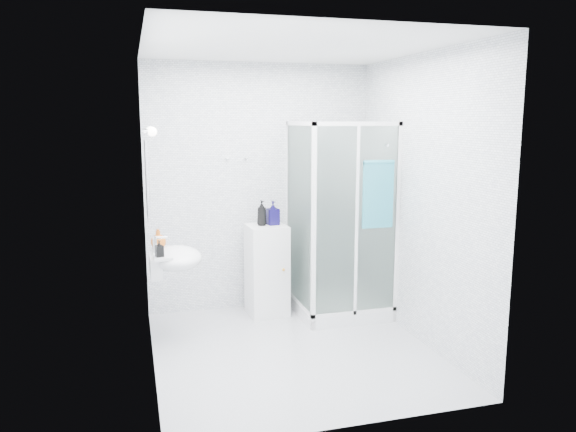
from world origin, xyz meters
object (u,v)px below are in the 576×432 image
object	(u,v)px
shampoo_bottle_a	(262,213)
soap_dispenser_orange	(158,239)
shower_enclosure	(335,274)
wall_basin	(173,259)
hand_towel	(378,193)
soap_dispenser_black	(159,249)
shampoo_bottle_b	(273,213)
storage_cabinet	(267,270)

from	to	relation	value
shampoo_bottle_a	soap_dispenser_orange	distance (m)	1.14
shower_enclosure	wall_basin	bearing A→B (deg)	-169.19
hand_towel	wall_basin	bearing A→B (deg)	177.48
wall_basin	hand_towel	distance (m)	2.01
soap_dispenser_orange	soap_dispenser_black	world-z (taller)	soap_dispenser_orange
soap_dispenser_orange	soap_dispenser_black	xyz separation A→B (m)	(-0.01, -0.33, -0.02)
shower_enclosure	wall_basin	size ratio (longest dim) A/B	3.57
wall_basin	shampoo_bottle_a	bearing A→B (deg)	30.66
hand_towel	shampoo_bottle_b	world-z (taller)	hand_towel
hand_towel	soap_dispenser_orange	bearing A→B (deg)	173.21
hand_towel	storage_cabinet	bearing A→B (deg)	145.95
hand_towel	soap_dispenser_black	world-z (taller)	hand_towel
wall_basin	soap_dispenser_orange	size ratio (longest dim) A/B	3.14
wall_basin	soap_dispenser_black	bearing A→B (deg)	-126.31
shower_enclosure	shampoo_bottle_b	size ratio (longest dim) A/B	8.07
shower_enclosure	soap_dispenser_orange	world-z (taller)	shower_enclosure
shower_enclosure	soap_dispenser_black	distance (m)	1.91
shampoo_bottle_a	storage_cabinet	bearing A→B (deg)	-8.28
shampoo_bottle_b	soap_dispenser_black	xyz separation A→B (m)	(-1.19, -0.74, -0.14)
shower_enclosure	wall_basin	xyz separation A→B (m)	(-1.66, -0.32, 0.35)
wall_basin	shampoo_bottle_a	xyz separation A→B (m)	(0.94, 0.56, 0.28)
wall_basin	shampoo_bottle_b	size ratio (longest dim) A/B	2.26
shower_enclosure	shampoo_bottle_a	world-z (taller)	shower_enclosure
wall_basin	soap_dispenser_orange	xyz separation A→B (m)	(-0.12, 0.16, 0.16)
storage_cabinet	shampoo_bottle_b	size ratio (longest dim) A/B	3.82
hand_towel	soap_dispenser_black	bearing A→B (deg)	-177.67
wall_basin	storage_cabinet	bearing A→B (deg)	29.11
storage_cabinet	hand_towel	bearing A→B (deg)	-37.47
storage_cabinet	shampoo_bottle_a	bearing A→B (deg)	168.30
storage_cabinet	shampoo_bottle_a	world-z (taller)	shampoo_bottle_a
wall_basin	shampoo_bottle_a	distance (m)	1.13
wall_basin	soap_dispenser_black	world-z (taller)	wall_basin
hand_towel	shampoo_bottle_b	xyz separation A→B (m)	(-0.87, 0.65, -0.26)
shampoo_bottle_b	soap_dispenser_black	distance (m)	1.40
storage_cabinet	hand_towel	size ratio (longest dim) A/B	1.46
soap_dispenser_orange	shower_enclosure	bearing A→B (deg)	5.08
wall_basin	storage_cabinet	distance (m)	1.18
shampoo_bottle_a	shower_enclosure	bearing A→B (deg)	-18.77
shampoo_bottle_b	storage_cabinet	bearing A→B (deg)	-167.21
shampoo_bottle_b	soap_dispenser_orange	distance (m)	1.25
shampoo_bottle_b	soap_dispenser_orange	size ratio (longest dim) A/B	1.39
shower_enclosure	wall_basin	world-z (taller)	shower_enclosure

